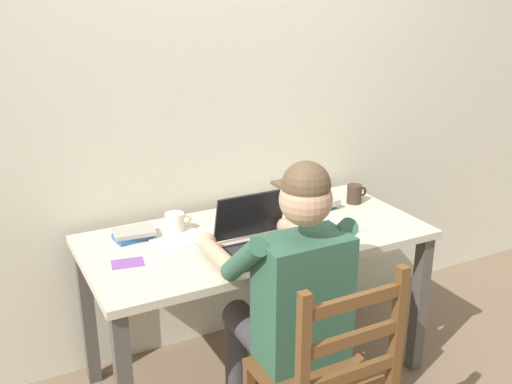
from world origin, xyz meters
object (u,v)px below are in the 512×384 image
Objects in this scene: desk at (256,252)px; coffee_mug_white at (175,223)px; seated_person at (288,293)px; coffee_mug_dark at (355,194)px; landscape_photo_print at (128,263)px; laptop at (260,237)px; book_stack_side at (134,234)px; wooden_chair at (326,382)px; computer_mouse at (319,235)px; book_stack_main at (317,204)px.

coffee_mug_white reaches higher than desk.
seated_person is 0.92m from coffee_mug_dark.
coffee_mug_dark is at bearing 17.14° from landscape_photo_print.
laptop is at bearing -158.99° from coffee_mug_dark.
coffee_mug_white is 0.66× the size of book_stack_side.
book_stack_side is at bearing 142.57° from laptop.
wooden_chair is 0.99m from coffee_mug_white.
seated_person is at bearing -142.11° from coffee_mug_dark.
laptop is 0.29m from computer_mouse.
computer_mouse is 0.37m from book_stack_main.
computer_mouse is 0.80× the size of coffee_mug_white.
seated_person is 6.35× the size of book_stack_main.
wooden_chair is 0.70m from computer_mouse.
wooden_chair is 9.53× the size of computer_mouse.
book_stack_side is (-0.93, 0.06, -0.00)m from book_stack_main.
book_stack_main reaches higher than desk.
landscape_photo_print reaches higher than desk.
coffee_mug_white is 0.96× the size of landscape_photo_print.
desk is 1.63× the size of wooden_chair.
laptop is 2.54× the size of landscape_photo_print.
desk is 0.76m from wooden_chair.
desk is 13.52× the size of coffee_mug_dark.
desk is 15.50× the size of computer_mouse.
desk is 12.41× the size of coffee_mug_white.
coffee_mug_dark reaches higher than computer_mouse.
seated_person is 0.36m from wooden_chair.
book_stack_side is at bearing 114.57° from wooden_chair.
laptop reaches higher than book_stack_main.
laptop reaches higher than wooden_chair.
coffee_mug_dark is 0.58× the size of book_stack_main.
computer_mouse is 0.51m from coffee_mug_dark.
seated_person is 0.66m from landscape_photo_print.
coffee_mug_dark is at bearing -3.90° from book_stack_side.
book_stack_main is (-0.22, 0.02, -0.02)m from coffee_mug_dark.
laptop is 2.64× the size of coffee_mug_white.
book_stack_side is (-0.73, 0.38, 0.01)m from computer_mouse.
seated_person is at bearing -131.15° from book_stack_main.
coffee_mug_white reaches higher than book_stack_main.
laptop is at bearing 84.46° from seated_person.
wooden_chair is 4.81× the size of book_stack_main.
computer_mouse is at bearing -33.61° from coffee_mug_white.
seated_person reaches higher than computer_mouse.
book_stack_main is (0.48, 0.28, -0.03)m from laptop.
laptop is at bearing -112.13° from desk.
seated_person reaches higher than book_stack_side.
book_stack_main reaches higher than landscape_photo_print.
coffee_mug_white reaches higher than landscape_photo_print.
desk is 0.66m from coffee_mug_dark.
desk is 11.93× the size of landscape_photo_print.
coffee_mug_dark is at bearing -3.75° from coffee_mug_white.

